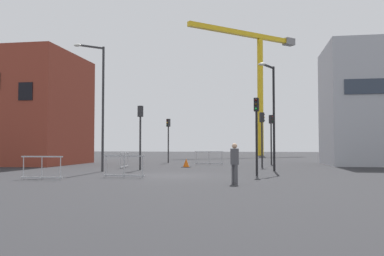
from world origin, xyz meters
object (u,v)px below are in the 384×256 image
streetlamp_short (272,108)px  traffic_light_island (262,130)px  construction_crane (257,70)px  traffic_cone_orange (186,163)px  traffic_light_verge (168,133)px  streetlamp_tall (100,98)px  traffic_light_corner (140,127)px  traffic_light_crosswalk (257,123)px  pedestrian_walking (235,160)px  traffic_light_median (271,131)px

streetlamp_short → traffic_light_island: bearing=97.0°
construction_crane → traffic_cone_orange: size_ratio=30.58×
construction_crane → traffic_light_verge: size_ratio=4.82×
streetlamp_tall → traffic_light_corner: bearing=44.6°
traffic_light_corner → traffic_cone_orange: bearing=57.4°
streetlamp_short → traffic_light_crosswalk: streetlamp_short is taller
traffic_light_corner → traffic_light_verge: bearing=93.0°
traffic_light_island → traffic_light_crosswalk: traffic_light_crosswalk is taller
traffic_light_island → traffic_cone_orange: traffic_light_island is taller
traffic_light_island → traffic_light_crosswalk: size_ratio=0.97×
traffic_light_verge → pedestrian_walking: traffic_light_verge is taller
traffic_light_corner → traffic_cone_orange: 4.97m
traffic_cone_orange → traffic_light_island: bearing=9.4°
pedestrian_walking → traffic_light_median: bearing=83.4°
streetlamp_tall → traffic_light_median: size_ratio=1.85×
streetlamp_tall → traffic_light_verge: 12.84m
traffic_light_crosswalk → streetlamp_short: bearing=75.8°
pedestrian_walking → streetlamp_tall: bearing=142.1°
construction_crane → streetlamp_tall: size_ratio=2.52×
streetlamp_tall → streetlamp_short: 10.42m
streetlamp_tall → traffic_light_island: size_ratio=1.92×
construction_crane → traffic_light_island: construction_crane is taller
traffic_light_island → pedestrian_walking: (-1.23, -13.04, -1.69)m
traffic_light_island → traffic_light_corner: traffic_light_corner is taller
traffic_light_median → streetlamp_tall: bearing=-133.6°
streetlamp_short → traffic_light_corner: (-8.27, 0.03, -1.11)m
traffic_light_crosswalk → traffic_light_median: bearing=84.9°
construction_crane → pedestrian_walking: bearing=-91.0°
traffic_cone_orange → traffic_light_verge: bearing=112.2°
traffic_light_corner → traffic_light_crosswalk: (7.34, -3.68, -0.03)m
traffic_light_verge → traffic_light_corner: traffic_light_corner is taller
streetlamp_short → traffic_light_island: 4.76m
streetlamp_short → traffic_light_corner: bearing=179.8°
streetlamp_tall → traffic_light_verge: size_ratio=1.91×
streetlamp_short → traffic_light_median: (0.22, 9.08, -1.12)m
streetlamp_tall → streetlamp_short: bearing=10.5°
construction_crane → streetlamp_short: size_ratio=2.98×
traffic_light_verge → pedestrian_walking: 20.52m
traffic_light_crosswalk → traffic_light_median: size_ratio=0.99×
streetlamp_short → traffic_cone_orange: streetlamp_short is taller
traffic_light_verge → traffic_light_median: size_ratio=0.97×
construction_crane → traffic_light_corner: (-7.32, -38.07, -10.52)m
streetlamp_tall → traffic_light_island: 11.77m
streetlamp_tall → traffic_light_corner: streetlamp_tall is taller
traffic_light_island → pedestrian_walking: 13.20m
streetlamp_tall → traffic_light_crosswalk: 9.62m
traffic_light_verge → traffic_light_crosswalk: bearing=-61.2°
streetlamp_short → traffic_cone_orange: bearing=148.2°
traffic_light_island → traffic_light_median: 4.58m
streetlamp_short → traffic_light_verge: size_ratio=1.62×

